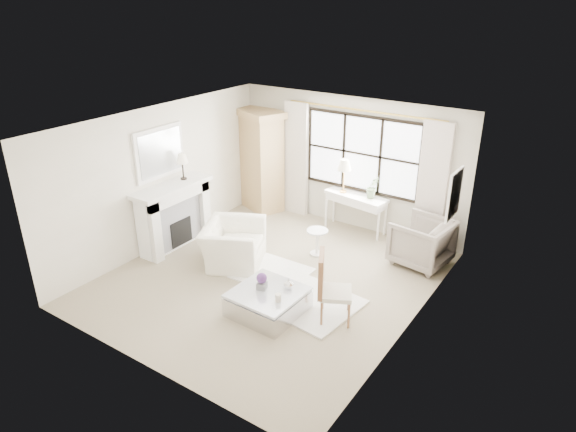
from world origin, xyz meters
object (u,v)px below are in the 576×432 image
armoire (261,159)px  club_armchair (233,244)px  coffee_table (268,302)px  console_table (355,213)px

armoire → club_armchair: 2.75m
armoire → coffee_table: 4.31m
console_table → club_armchair: size_ratio=1.17×
console_table → coffee_table: size_ratio=1.31×
club_armchair → console_table: bearing=-51.6°
armoire → console_table: 2.46m
coffee_table → armoire: bearing=129.8°
club_armchair → coffee_table: club_armchair is taller
console_table → coffee_table: console_table is taller
club_armchair → armoire: bearing=0.3°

